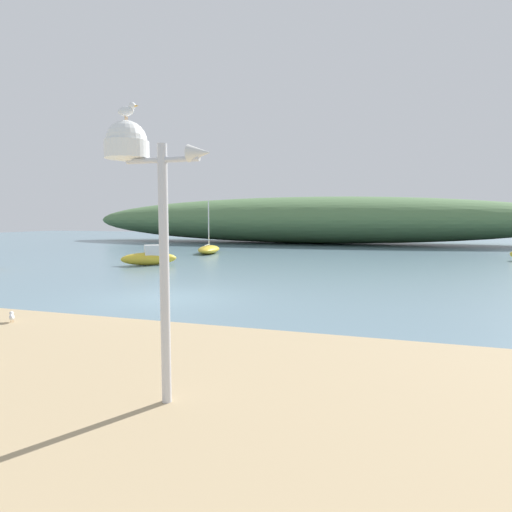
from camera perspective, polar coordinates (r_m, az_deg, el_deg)
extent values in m
plane|color=slate|center=(13.84, -11.68, -5.53)|extent=(120.00, 120.00, 0.00)
ellipsoid|color=#517547|center=(44.16, 7.14, 4.82)|extent=(49.43, 11.74, 4.72)
cylinder|color=silver|center=(5.37, -12.19, -2.65)|extent=(0.12, 0.12, 3.22)
cylinder|color=silver|center=(5.37, -12.48, 12.50)|extent=(0.98, 0.07, 0.07)
cylinder|color=white|center=(5.65, -16.96, 13.48)|extent=(0.55, 0.55, 0.21)
sphere|color=white|center=(5.66, -16.98, 14.54)|extent=(0.50, 0.50, 0.50)
cone|color=silver|center=(5.16, -7.62, 13.56)|extent=(0.28, 0.21, 0.21)
cylinder|color=orange|center=(5.73, -16.94, 17.23)|extent=(0.01, 0.01, 0.05)
cylinder|color=orange|center=(5.70, -17.18, 17.30)|extent=(0.01, 0.01, 0.05)
ellipsoid|color=white|center=(5.74, -17.08, 18.09)|extent=(0.22, 0.10, 0.12)
ellipsoid|color=#9EA0A8|center=(5.74, -17.09, 18.29)|extent=(0.21, 0.08, 0.04)
sphere|color=white|center=(5.70, -16.28, 18.82)|extent=(0.08, 0.08, 0.08)
cone|color=gold|center=(5.67, -15.73, 18.85)|extent=(0.05, 0.02, 0.02)
ellipsoid|color=gold|center=(30.76, -6.35, 0.88)|extent=(2.10, 3.89, 0.58)
cylinder|color=silver|center=(30.68, -6.38, 4.22)|extent=(0.08, 0.08, 3.36)
cylinder|color=silver|center=(30.19, -6.57, 1.49)|extent=(0.40, 1.63, 0.06)
ellipsoid|color=gold|center=(23.64, -14.19, -0.36)|extent=(2.88, 2.42, 0.70)
cube|color=silver|center=(23.63, -13.50, 0.69)|extent=(1.23, 1.15, 0.64)
cylinder|color=orange|center=(11.07, -30.07, -7.60)|extent=(0.01, 0.01, 0.05)
cylinder|color=orange|center=(11.07, -29.86, -7.59)|extent=(0.01, 0.01, 0.05)
ellipsoid|color=white|center=(11.05, -29.98, -7.13)|extent=(0.25, 0.24, 0.13)
ellipsoid|color=#9EA0A8|center=(11.04, -29.99, -7.01)|extent=(0.23, 0.22, 0.05)
sphere|color=white|center=(11.13, -30.02, -6.69)|extent=(0.09, 0.09, 0.09)
cone|color=gold|center=(11.20, -30.02, -6.66)|extent=(0.06, 0.06, 0.03)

